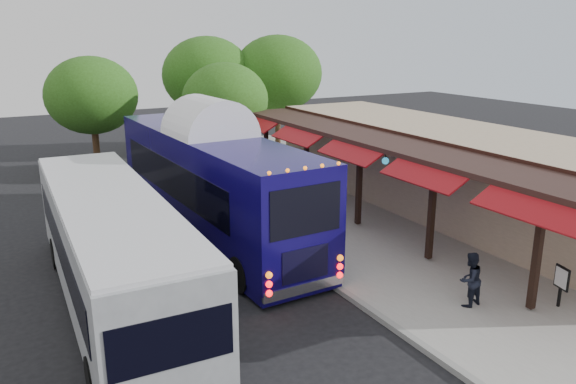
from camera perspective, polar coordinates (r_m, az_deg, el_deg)
ground at (r=17.14m, az=4.48°, el=-9.69°), size 90.00×90.00×0.00m
sidewalk at (r=22.86m, az=9.57°, el=-3.05°), size 10.00×40.00×0.15m
curb at (r=20.32m, az=-1.56°, el=-5.24°), size 0.20×40.00×0.16m
station_shelter at (r=24.56m, az=16.01°, el=2.16°), size 8.15×20.00×3.60m
coach_bus at (r=20.82m, az=-7.76°, el=1.34°), size 3.25×13.05×4.14m
city_bus at (r=16.11m, az=-17.49°, el=-5.25°), size 2.91×12.01×3.21m
ped_a at (r=18.13m, az=3.78°, el=-4.96°), size 0.69×0.58×1.60m
ped_b at (r=16.20m, az=18.00°, el=-8.43°), size 0.80×0.65×1.54m
ped_c at (r=26.73m, az=-5.81°, el=2.02°), size 1.11×1.02×1.82m
ped_d at (r=27.36m, az=-4.92°, el=2.30°), size 1.28×0.95×1.76m
sign_board at (r=17.04m, az=26.04°, el=-8.02°), size 0.18×0.53×1.17m
tree_left at (r=30.80m, az=-6.39°, el=9.30°), size 4.65×4.65×5.95m
tree_mid at (r=36.64m, az=-8.18°, el=11.66°), size 5.70×5.70×7.29m
tree_right at (r=37.11m, az=-1.06°, el=11.94°), size 5.76×5.76×7.37m
tree_far at (r=32.41m, az=-19.34°, el=9.24°), size 4.91×4.91×6.28m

